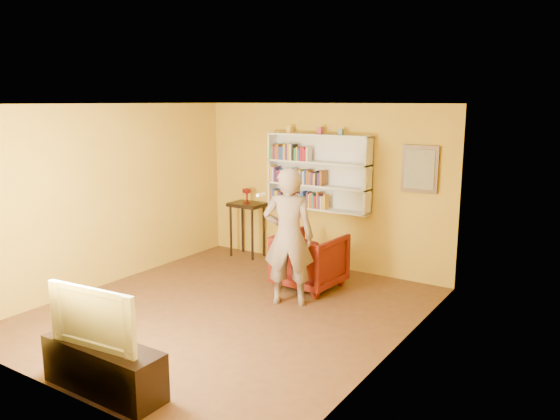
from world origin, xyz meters
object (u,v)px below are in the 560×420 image
object	(u,v)px
person	(289,237)
tv_cabinet	(104,367)
armchair	(310,260)
television	(100,315)
ruby_lustre	(247,192)
console_table	(247,212)
bookshelf	(320,172)

from	to	relation	value
person	tv_cabinet	distance (m)	3.01
armchair	television	size ratio (longest dim) A/B	0.88
tv_cabinet	television	bearing A→B (deg)	180.00
person	television	size ratio (longest dim) A/B	1.84
person	tv_cabinet	xyz separation A→B (m)	(-0.24, -2.92, -0.70)
ruby_lustre	television	distance (m)	4.80
console_table	tv_cabinet	size ratio (longest dim) A/B	0.72
console_table	bookshelf	bearing A→B (deg)	6.63
armchair	person	size ratio (longest dim) A/B	0.48
armchair	television	world-z (taller)	television
console_table	person	distance (m)	2.45
bookshelf	tv_cabinet	size ratio (longest dim) A/B	1.34
person	console_table	bearing A→B (deg)	-65.15
console_table	ruby_lustre	size ratio (longest dim) A/B	3.71
armchair	television	xyz separation A→B (m)	(-0.15, -3.66, 0.36)
ruby_lustre	tv_cabinet	size ratio (longest dim) A/B	0.19
ruby_lustre	television	size ratio (longest dim) A/B	0.25
armchair	person	distance (m)	0.92
bookshelf	tv_cabinet	xyz separation A→B (m)	(0.25, -4.66, -1.35)
armchair	tv_cabinet	size ratio (longest dim) A/B	0.68
ruby_lustre	person	bearing A→B (deg)	-40.24
ruby_lustre	tv_cabinet	xyz separation A→B (m)	(1.63, -4.50, -0.92)
bookshelf	television	world-z (taller)	bookshelf
console_table	tv_cabinet	distance (m)	4.82
armchair	console_table	bearing A→B (deg)	-21.50
console_table	television	bearing A→B (deg)	-70.14
console_table	person	size ratio (longest dim) A/B	0.51
console_table	armchair	distance (m)	2.01
person	television	xyz separation A→B (m)	(-0.24, -2.92, -0.17)
television	tv_cabinet	bearing A→B (deg)	-5.68
console_table	ruby_lustre	xyz separation A→B (m)	(0.00, 0.00, 0.36)
tv_cabinet	television	world-z (taller)	television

